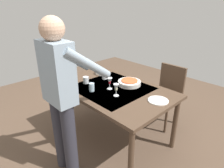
% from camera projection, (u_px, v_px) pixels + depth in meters
% --- Properties ---
extents(ground_plane, '(6.00, 6.00, 0.00)m').
position_uv_depth(ground_plane, '(112.00, 136.00, 2.81)').
color(ground_plane, brown).
extents(dining_table, '(1.56, 0.98, 0.77)m').
position_uv_depth(dining_table, '(112.00, 93.00, 2.53)').
color(dining_table, '#4C3828').
rests_on(dining_table, ground_plane).
extents(chair_near, '(0.40, 0.40, 0.91)m').
position_uv_depth(chair_near, '(167.00, 91.00, 2.95)').
color(chair_near, '#352114').
rests_on(chair_near, ground_plane).
extents(person_server, '(0.42, 0.61, 1.69)m').
position_uv_depth(person_server, '(61.00, 93.00, 1.90)').
color(person_server, '#2D2D38').
rests_on(person_server, ground_plane).
extents(wine_bottle, '(0.07, 0.07, 0.30)m').
position_uv_depth(wine_bottle, '(72.00, 78.00, 2.51)').
color(wine_bottle, black).
rests_on(wine_bottle, dining_table).
extents(wine_glass_left, '(0.07, 0.07, 0.15)m').
position_uv_depth(wine_glass_left, '(110.00, 81.00, 2.43)').
color(wine_glass_left, white).
rests_on(wine_glass_left, dining_table).
extents(wine_glass_right, '(0.07, 0.07, 0.15)m').
position_uv_depth(wine_glass_right, '(116.00, 88.00, 2.25)').
color(wine_glass_right, white).
rests_on(wine_glass_right, dining_table).
extents(water_cup_near_left, '(0.07, 0.07, 0.10)m').
position_uv_depth(water_cup_near_left, '(104.00, 76.00, 2.76)').
color(water_cup_near_left, silver).
rests_on(water_cup_near_left, dining_table).
extents(water_cup_near_right, '(0.07, 0.07, 0.10)m').
position_uv_depth(water_cup_near_right, '(92.00, 87.00, 2.39)').
color(water_cup_near_right, silver).
rests_on(water_cup_near_right, dining_table).
extents(water_cup_far_left, '(0.08, 0.08, 0.09)m').
position_uv_depth(water_cup_far_left, '(86.00, 80.00, 2.62)').
color(water_cup_far_left, silver).
rests_on(water_cup_far_left, dining_table).
extents(serving_bowl_pasta, '(0.30, 0.30, 0.07)m').
position_uv_depth(serving_bowl_pasta, '(129.00, 83.00, 2.57)').
color(serving_bowl_pasta, white).
rests_on(serving_bowl_pasta, dining_table).
extents(side_bowl_salad, '(0.18, 0.18, 0.07)m').
position_uv_depth(side_bowl_salad, '(101.00, 72.00, 2.96)').
color(side_bowl_salad, white).
rests_on(side_bowl_salad, dining_table).
extents(dinner_plate_near, '(0.23, 0.23, 0.01)m').
position_uv_depth(dinner_plate_near, '(158.00, 101.00, 2.17)').
color(dinner_plate_near, white).
rests_on(dinner_plate_near, dining_table).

